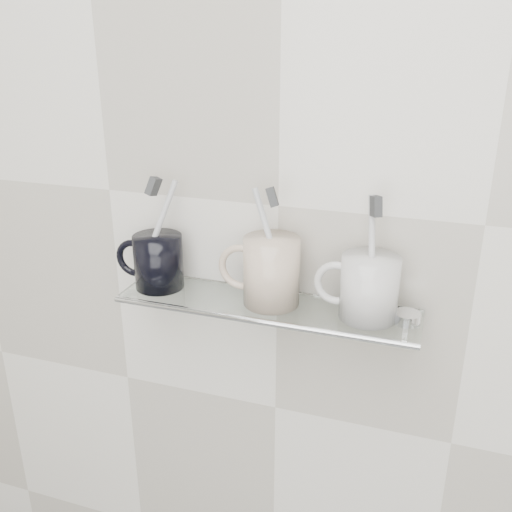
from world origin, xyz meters
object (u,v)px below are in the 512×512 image
at_px(mug_left, 159,262).
at_px(mug_right, 369,288).
at_px(shelf_glass, 266,306).
at_px(mug_center, 271,271).

distance_m(mug_left, mug_right, 0.36).
relative_size(shelf_glass, mug_left, 5.29).
relative_size(mug_left, mug_right, 0.93).
xyz_separation_m(mug_left, mug_right, (0.36, 0.00, 0.00)).
height_order(shelf_glass, mug_left, mug_left).
xyz_separation_m(shelf_glass, mug_left, (-0.20, 0.00, 0.05)).
relative_size(mug_left, mug_center, 0.83).
xyz_separation_m(mug_left, mug_center, (0.20, 0.00, 0.01)).
bearing_deg(shelf_glass, mug_right, 1.74).
height_order(mug_left, mug_right, mug_right).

